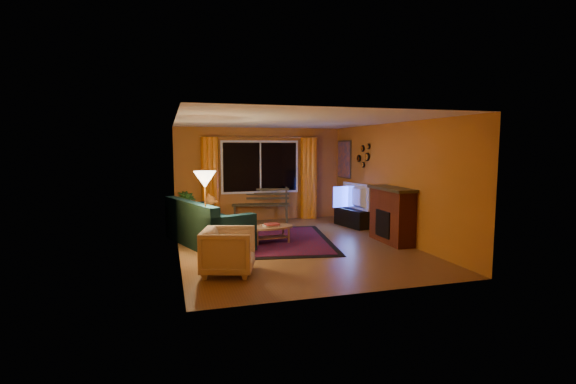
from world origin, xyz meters
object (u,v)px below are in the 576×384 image
object	(u,v)px
floor_lamp	(206,214)
tv_console	(352,218)
sofa	(208,222)
armchair	(228,249)
coffee_table	(271,235)
bench	(261,213)

from	to	relation	value
floor_lamp	tv_console	xyz separation A→B (m)	(3.77, 1.87, -0.56)
sofa	floor_lamp	size ratio (longest dim) A/B	1.44
sofa	armchair	xyz separation A→B (m)	(0.11, -2.16, -0.05)
tv_console	sofa	bearing A→B (deg)	-178.43
floor_lamp	coffee_table	distance (m)	1.66
tv_console	coffee_table	bearing A→B (deg)	-165.81
floor_lamp	armchair	bearing A→B (deg)	-78.46
floor_lamp	tv_console	bearing A→B (deg)	26.40
armchair	bench	bearing A→B (deg)	-2.21
armchair	coffee_table	size ratio (longest dim) A/B	0.82
armchair	tv_console	distance (m)	4.67
bench	sofa	xyz separation A→B (m)	(-1.61, -2.20, 0.23)
sofa	floor_lamp	xyz separation A→B (m)	(-0.13, -1.00, 0.33)
sofa	armchair	bearing A→B (deg)	-107.09
sofa	coffee_table	size ratio (longest dim) A/B	2.31
floor_lamp	bench	bearing A→B (deg)	61.47
armchair	coffee_table	bearing A→B (deg)	-14.75
coffee_table	tv_console	bearing A→B (deg)	26.15
sofa	coffee_table	distance (m)	1.32
floor_lamp	coffee_table	xyz separation A→B (m)	(1.38, 0.70, -0.61)
sofa	tv_console	distance (m)	3.76
bench	tv_console	xyz separation A→B (m)	(2.03, -1.33, -0.01)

